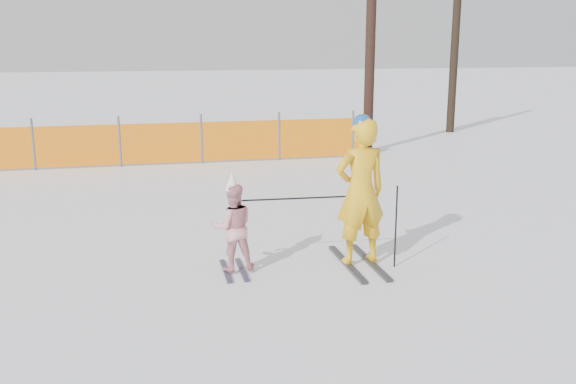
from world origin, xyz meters
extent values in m
plane|color=white|center=(0.00, 0.00, 0.00)|extent=(120.00, 120.00, 0.00)
cube|color=black|center=(0.76, 0.13, 0.02)|extent=(0.09, 1.51, 0.04)
cube|color=black|center=(1.10, 0.13, 0.02)|extent=(0.09, 1.51, 0.04)
imported|color=yellow|center=(0.93, 0.13, 1.04)|extent=(0.79, 0.57, 2.00)
sphere|color=#1C4F9B|center=(0.93, 0.13, 1.96)|extent=(0.26, 0.26, 0.26)
cube|color=black|center=(-0.92, 0.23, 0.01)|extent=(0.09, 0.87, 0.03)
cube|color=black|center=(-0.70, 0.23, 0.01)|extent=(0.09, 0.87, 0.03)
imported|color=pink|center=(-0.81, 0.23, 0.62)|extent=(0.59, 0.46, 1.18)
cone|color=white|center=(-0.81, 0.23, 1.25)|extent=(0.19, 0.19, 0.24)
cylinder|color=black|center=(1.38, -0.07, 0.57)|extent=(0.02, 0.02, 1.15)
cylinder|color=black|center=(0.06, 0.18, 0.98)|extent=(1.49, 0.11, 0.02)
cylinder|color=#595960|center=(-4.51, 8.20, 0.62)|extent=(0.06, 0.06, 1.25)
cylinder|color=#595960|center=(-2.51, 8.20, 0.62)|extent=(0.06, 0.06, 1.25)
cylinder|color=#595960|center=(-0.51, 8.20, 0.62)|extent=(0.06, 0.06, 1.25)
cylinder|color=#595960|center=(1.49, 8.20, 0.62)|extent=(0.06, 0.06, 1.25)
cylinder|color=#595960|center=(3.49, 8.20, 0.62)|extent=(0.06, 0.06, 1.25)
cube|color=orange|center=(-3.35, 8.20, 0.55)|extent=(14.32, 0.02, 1.00)
cylinder|color=black|center=(4.19, 8.97, 3.28)|extent=(0.27, 0.27, 6.57)
cylinder|color=black|center=(8.27, 12.11, 2.73)|extent=(0.26, 0.26, 5.46)
camera|label=1|loc=(-1.89, -7.91, 3.04)|focal=40.00mm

